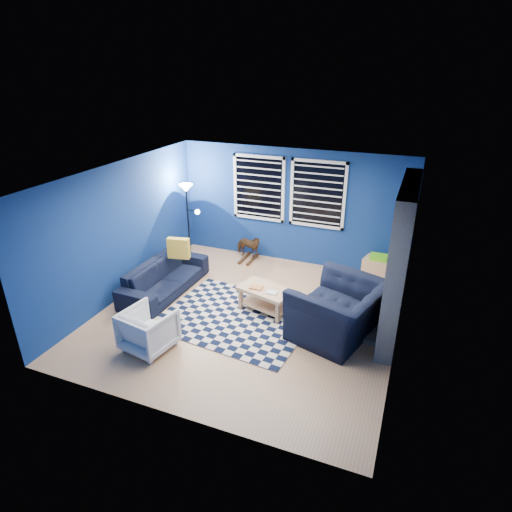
% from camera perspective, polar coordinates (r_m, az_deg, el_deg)
% --- Properties ---
extents(floor, '(5.00, 5.00, 0.00)m').
position_cam_1_polar(floor, '(7.62, -1.14, -7.93)').
color(floor, tan).
rests_on(floor, ground).
extents(ceiling, '(5.00, 5.00, 0.00)m').
position_cam_1_polar(ceiling, '(6.63, -1.32, 10.64)').
color(ceiling, white).
rests_on(ceiling, wall_back).
extents(wall_back, '(5.00, 0.00, 5.00)m').
position_cam_1_polar(wall_back, '(9.24, 4.82, 6.51)').
color(wall_back, navy).
rests_on(wall_back, floor).
extents(wall_left, '(0.00, 5.00, 5.00)m').
position_cam_1_polar(wall_left, '(8.27, -17.45, 3.24)').
color(wall_left, navy).
rests_on(wall_left, floor).
extents(wall_right, '(0.00, 5.00, 5.00)m').
position_cam_1_polar(wall_right, '(6.57, 19.34, -2.57)').
color(wall_right, navy).
rests_on(wall_right, floor).
extents(fireplace, '(0.65, 2.00, 2.50)m').
position_cam_1_polar(fireplace, '(7.05, 18.42, -1.05)').
color(fireplace, gray).
rests_on(fireplace, floor).
extents(window_left, '(1.17, 0.06, 1.42)m').
position_cam_1_polar(window_left, '(9.34, 0.37, 9.03)').
color(window_left, black).
rests_on(window_left, wall_back).
extents(window_right, '(1.17, 0.06, 1.42)m').
position_cam_1_polar(window_right, '(8.97, 8.21, 8.12)').
color(window_right, black).
rests_on(window_right, wall_back).
extents(tv, '(0.07, 1.00, 0.58)m').
position_cam_1_polar(tv, '(8.37, 20.04, 4.24)').
color(tv, black).
rests_on(tv, wall_right).
extents(rug, '(2.69, 2.25, 0.02)m').
position_cam_1_polar(rug, '(7.57, -2.59, -8.16)').
color(rug, black).
rests_on(rug, floor).
extents(sofa, '(2.07, 0.85, 0.60)m').
position_cam_1_polar(sofa, '(8.43, -12.06, -2.80)').
color(sofa, black).
rests_on(sofa, floor).
extents(armchair_big, '(1.70, 1.58, 0.92)m').
position_cam_1_polar(armchair_big, '(7.01, 10.87, -7.19)').
color(armchair_big, black).
rests_on(armchair_big, floor).
extents(armchair_bent, '(0.83, 0.84, 0.67)m').
position_cam_1_polar(armchair_bent, '(6.87, -14.14, -9.50)').
color(armchair_bent, gray).
rests_on(armchair_bent, floor).
extents(rocking_horse, '(0.35, 0.65, 0.53)m').
position_cam_1_polar(rocking_horse, '(9.54, -1.05, 1.31)').
color(rocking_horse, '#482617').
rests_on(rocking_horse, floor).
extents(coffee_table, '(1.05, 0.77, 0.47)m').
position_cam_1_polar(coffee_table, '(7.60, 1.27, -5.17)').
color(coffee_table, tan).
rests_on(coffee_table, rug).
extents(cabinet, '(0.62, 0.48, 0.55)m').
position_cam_1_polar(cabinet, '(9.06, 15.86, -1.64)').
color(cabinet, tan).
rests_on(cabinet, floor).
extents(floor_lamp, '(0.47, 0.29, 1.71)m').
position_cam_1_polar(floor_lamp, '(9.39, -9.14, 7.55)').
color(floor_lamp, black).
rests_on(floor_lamp, floor).
extents(throw_pillow, '(0.44, 0.21, 0.41)m').
position_cam_1_polar(throw_pillow, '(8.40, -10.28, 1.03)').
color(throw_pillow, gold).
rests_on(throw_pillow, sofa).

